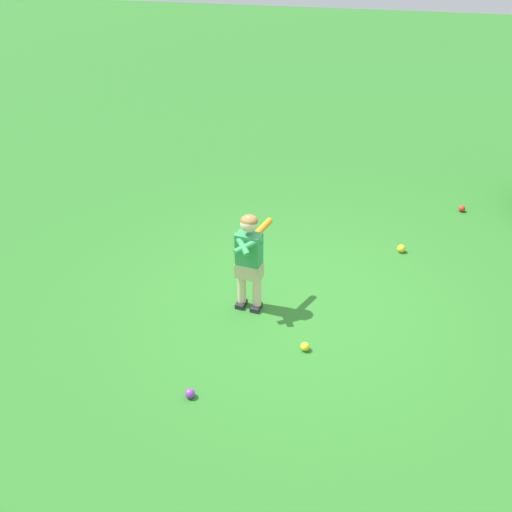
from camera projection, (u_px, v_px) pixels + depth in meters
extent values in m
plane|color=#2D7528|center=(298.00, 303.00, 6.22)|extent=(40.00, 40.00, 0.00)
cube|color=#232328|center=(256.00, 307.00, 6.11)|extent=(0.11, 0.16, 0.05)
cylinder|color=beige|center=(257.00, 292.00, 6.03)|extent=(0.09, 0.09, 0.34)
cube|color=#232328|center=(241.00, 304.00, 6.16)|extent=(0.11, 0.16, 0.05)
cylinder|color=beige|center=(242.00, 289.00, 6.08)|extent=(0.09, 0.09, 0.34)
cube|color=#C6B284|center=(249.00, 270.00, 5.93)|extent=(0.29, 0.18, 0.16)
cube|color=#339351|center=(249.00, 249.00, 5.80)|extent=(0.27, 0.18, 0.34)
sphere|color=beige|center=(249.00, 224.00, 5.65)|extent=(0.17, 0.17, 0.17)
ellipsoid|color=olive|center=(249.00, 221.00, 5.64)|extent=(0.19, 0.19, 0.11)
sphere|color=orange|center=(244.00, 248.00, 5.64)|extent=(0.04, 0.04, 0.04)
cylinder|color=black|center=(249.00, 243.00, 5.70)|extent=(0.07, 0.14, 0.05)
cylinder|color=orange|center=(261.00, 230.00, 5.85)|extent=(0.17, 0.35, 0.11)
sphere|color=orange|center=(269.00, 221.00, 5.96)|extent=(0.07, 0.07, 0.07)
cylinder|color=#339351|center=(248.00, 246.00, 5.65)|extent=(0.28, 0.24, 0.14)
cylinder|color=#339351|center=(242.00, 245.00, 5.67)|extent=(0.23, 0.28, 0.14)
sphere|color=red|center=(462.00, 209.00, 8.02)|extent=(0.09, 0.09, 0.09)
sphere|color=yellow|center=(305.00, 347.00, 5.55)|extent=(0.09, 0.09, 0.09)
sphere|color=purple|center=(190.00, 393.00, 5.02)|extent=(0.09, 0.09, 0.09)
sphere|color=yellow|center=(401.00, 249.00, 7.10)|extent=(0.10, 0.10, 0.10)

